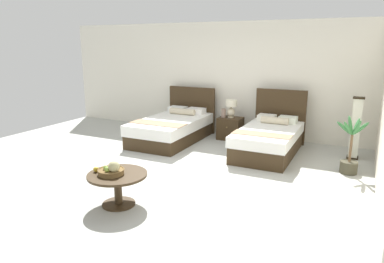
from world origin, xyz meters
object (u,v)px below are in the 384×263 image
(coffee_table, at_px, (118,182))
(floor_lamp_corner, at_px, (356,128))
(bed_near_corner, at_px, (269,139))
(table_lamp, at_px, (231,107))
(vase, at_px, (224,113))
(bed_near_window, at_px, (173,128))
(nightstand, at_px, (230,128))
(fruit_bowl, at_px, (112,170))
(potted_palm, at_px, (350,155))
(loose_apple, at_px, (96,169))

(coffee_table, distance_m, floor_lamp_corner, 4.76)
(bed_near_corner, xyz_separation_m, floor_lamp_corner, (1.59, 0.43, 0.30))
(table_lamp, distance_m, vase, 0.23)
(bed_near_window, distance_m, coffee_table, 3.52)
(bed_near_corner, bearing_deg, floor_lamp_corner, 15.28)
(nightstand, distance_m, floor_lamp_corner, 2.75)
(vase, xyz_separation_m, fruit_bowl, (-0.02, -4.10, -0.09))
(table_lamp, bearing_deg, bed_near_window, -147.83)
(bed_near_corner, xyz_separation_m, potted_palm, (1.56, -0.53, 0.01))
(vase, height_order, floor_lamp_corner, floor_lamp_corner)
(bed_near_window, bearing_deg, potted_palm, -7.83)
(bed_near_window, xyz_separation_m, loose_apple, (0.72, -3.44, 0.20))
(bed_near_window, xyz_separation_m, coffee_table, (1.03, -3.36, 0.05))
(table_lamp, relative_size, floor_lamp_corner, 0.34)
(coffee_table, distance_m, loose_apple, 0.35)
(bed_near_corner, height_order, table_lamp, bed_near_corner)
(fruit_bowl, bearing_deg, nightstand, 87.43)
(coffee_table, height_order, fruit_bowl, fruit_bowl)
(nightstand, xyz_separation_m, coffee_table, (-0.14, -4.08, 0.09))
(floor_lamp_corner, bearing_deg, potted_palm, -91.45)
(potted_palm, bearing_deg, loose_apple, -137.11)
(floor_lamp_corner, bearing_deg, fruit_bowl, -126.89)
(potted_palm, bearing_deg, table_lamp, 154.76)
(nightstand, xyz_separation_m, vase, (-0.16, -0.04, 0.37))
(table_lamp, bearing_deg, loose_apple, -96.15)
(vase, height_order, loose_apple, vase)
(bed_near_window, height_order, nightstand, bed_near_window)
(bed_near_corner, distance_m, nightstand, 1.33)
(coffee_table, bearing_deg, loose_apple, -165.52)
(bed_near_window, xyz_separation_m, vase, (1.01, 0.68, 0.33))
(nightstand, bearing_deg, coffee_table, -92.01)
(nightstand, relative_size, fruit_bowl, 1.48)
(bed_near_corner, height_order, fruit_bowl, bed_near_corner)
(bed_near_window, relative_size, floor_lamp_corner, 1.83)
(loose_apple, bearing_deg, coffee_table, 14.48)
(bed_near_window, bearing_deg, nightstand, 31.46)
(table_lamp, distance_m, fruit_bowl, 4.17)
(fruit_bowl, bearing_deg, table_lamp, 87.44)
(bed_near_corner, xyz_separation_m, loose_apple, (-1.57, -3.44, 0.20))
(loose_apple, xyz_separation_m, floor_lamp_corner, (3.16, 3.88, 0.11))
(vase, height_order, fruit_bowl, vase)
(bed_near_corner, bearing_deg, fruit_bowl, -110.93)
(fruit_bowl, bearing_deg, coffee_table, 54.00)
(fruit_bowl, bearing_deg, bed_near_corner, 69.07)
(coffee_table, bearing_deg, bed_near_window, 106.98)
(bed_near_window, bearing_deg, bed_near_corner, 0.05)
(potted_palm, bearing_deg, nightstand, 155.11)
(bed_near_corner, bearing_deg, vase, 152.39)
(coffee_table, relative_size, potted_palm, 0.81)
(fruit_bowl, height_order, potted_palm, potted_palm)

